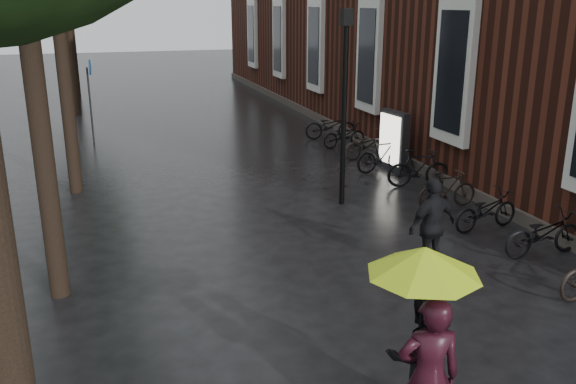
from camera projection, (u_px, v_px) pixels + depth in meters
name	position (u px, v px, depth m)	size (l,w,h in m)	color
person_burgundy	(428.00, 378.00, 6.37)	(0.68, 0.45, 1.87)	black
person_black	(419.00, 357.00, 6.98)	(0.78, 0.61, 1.61)	black
lime_umbrella	(424.00, 261.00, 6.26)	(1.21, 1.21, 1.78)	black
pedestrian_walking	(432.00, 226.00, 10.84)	(1.03, 0.43, 1.76)	black
parked_bicycles	(415.00, 170.00, 16.00)	(2.07, 13.53, 1.01)	black
ad_lightbox	(393.00, 141.00, 17.53)	(0.27, 1.15, 1.73)	black
lamp_post	(345.00, 90.00, 13.97)	(0.23, 0.23, 4.56)	black
cycle_sign	(90.00, 88.00, 20.72)	(0.15, 0.52, 2.83)	#262628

